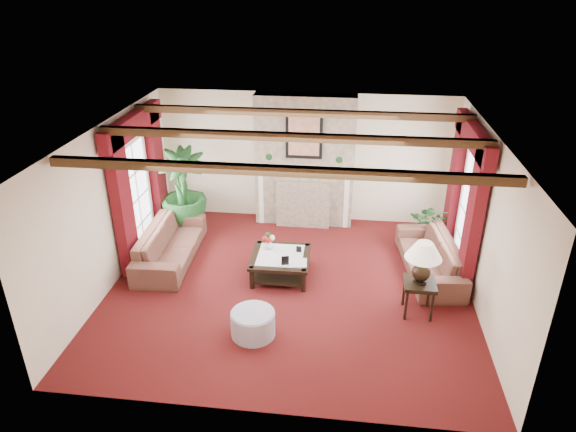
# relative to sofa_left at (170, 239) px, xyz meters

# --- Properties ---
(floor) EXTENTS (6.00, 6.00, 0.00)m
(floor) POSITION_rel_sofa_left_xyz_m (2.29, -0.65, -0.43)
(floor) COLOR #3D0C0B
(floor) RESTS_ON ground
(ceiling) EXTENTS (6.00, 6.00, 0.00)m
(ceiling) POSITION_rel_sofa_left_xyz_m (2.29, -0.65, 2.27)
(ceiling) COLOR white
(ceiling) RESTS_ON floor
(back_wall) EXTENTS (6.00, 0.02, 2.70)m
(back_wall) POSITION_rel_sofa_left_xyz_m (2.29, 2.10, 0.92)
(back_wall) COLOR beige
(back_wall) RESTS_ON ground
(left_wall) EXTENTS (0.02, 5.50, 2.70)m
(left_wall) POSITION_rel_sofa_left_xyz_m (-0.71, -0.65, 0.92)
(left_wall) COLOR beige
(left_wall) RESTS_ON ground
(right_wall) EXTENTS (0.02, 5.50, 2.70)m
(right_wall) POSITION_rel_sofa_left_xyz_m (5.29, -0.65, 0.92)
(right_wall) COLOR beige
(right_wall) RESTS_ON ground
(ceiling_beams) EXTENTS (6.00, 3.00, 0.12)m
(ceiling_beams) POSITION_rel_sofa_left_xyz_m (2.29, -0.65, 2.21)
(ceiling_beams) COLOR #362211
(ceiling_beams) RESTS_ON ceiling
(fireplace) EXTENTS (2.00, 0.52, 2.70)m
(fireplace) POSITION_rel_sofa_left_xyz_m (2.29, 1.90, 2.27)
(fireplace) COLOR tan
(fireplace) RESTS_ON ground
(french_door_left) EXTENTS (0.10, 1.10, 2.16)m
(french_door_left) POSITION_rel_sofa_left_xyz_m (-0.68, 0.35, 1.70)
(french_door_left) COLOR white
(french_door_left) RESTS_ON ground
(french_door_right) EXTENTS (0.10, 1.10, 2.16)m
(french_door_right) POSITION_rel_sofa_left_xyz_m (5.26, 0.35, 1.70)
(french_door_right) COLOR white
(french_door_right) RESTS_ON ground
(curtains_left) EXTENTS (0.20, 2.40, 2.55)m
(curtains_left) POSITION_rel_sofa_left_xyz_m (-0.57, 0.35, 2.12)
(curtains_left) COLOR #4B0A11
(curtains_left) RESTS_ON ground
(curtains_right) EXTENTS (0.20, 2.40, 2.55)m
(curtains_right) POSITION_rel_sofa_left_xyz_m (5.15, 0.35, 2.12)
(curtains_right) COLOR #4B0A11
(curtains_right) RESTS_ON ground
(sofa_left) EXTENTS (2.23, 0.81, 0.85)m
(sofa_left) POSITION_rel_sofa_left_xyz_m (0.00, 0.00, 0.00)
(sofa_left) COLOR #340E18
(sofa_left) RESTS_ON ground
(sofa_right) EXTENTS (2.23, 1.08, 0.82)m
(sofa_right) POSITION_rel_sofa_left_xyz_m (4.68, 0.14, -0.02)
(sofa_right) COLOR #340E18
(sofa_right) RESTS_ON ground
(potted_palm) EXTENTS (1.66, 2.11, 0.96)m
(potted_palm) POSITION_rel_sofa_left_xyz_m (-0.10, 1.22, 0.05)
(potted_palm) COLOR black
(potted_palm) RESTS_ON ground
(small_plant) EXTENTS (1.16, 1.21, 0.67)m
(small_plant) POSITION_rel_sofa_left_xyz_m (4.80, 1.20, -0.09)
(small_plant) COLOR black
(small_plant) RESTS_ON ground
(coffee_table) EXTENTS (1.02, 1.02, 0.41)m
(coffee_table) POSITION_rel_sofa_left_xyz_m (2.09, -0.32, -0.22)
(coffee_table) COLOR black
(coffee_table) RESTS_ON ground
(side_table) EXTENTS (0.55, 0.55, 0.57)m
(side_table) POSITION_rel_sofa_left_xyz_m (4.34, -1.12, -0.14)
(side_table) COLOR black
(side_table) RESTS_ON ground
(ottoman) EXTENTS (0.65, 0.65, 0.38)m
(ottoman) POSITION_rel_sofa_left_xyz_m (1.90, -1.95, -0.24)
(ottoman) COLOR gray
(ottoman) RESTS_ON ground
(table_lamp) EXTENTS (0.55, 0.55, 0.70)m
(table_lamp) POSITION_rel_sofa_left_xyz_m (4.34, -1.12, 0.50)
(table_lamp) COLOR black
(table_lamp) RESTS_ON side_table
(flower_vase) EXTENTS (0.19, 0.20, 0.17)m
(flower_vase) POSITION_rel_sofa_left_xyz_m (1.84, -0.11, 0.07)
(flower_vase) COLOR silver
(flower_vase) RESTS_ON coffee_table
(book) EXTENTS (0.22, 0.06, 0.30)m
(book) POSITION_rel_sofa_left_xyz_m (2.34, -0.56, 0.13)
(book) COLOR black
(book) RESTS_ON coffee_table
(photo_frame_a) EXTENTS (0.13, 0.06, 0.17)m
(photo_frame_a) POSITION_rel_sofa_left_xyz_m (2.21, -0.62, 0.07)
(photo_frame_a) COLOR black
(photo_frame_a) RESTS_ON coffee_table
(photo_frame_b) EXTENTS (0.09, 0.03, 0.12)m
(photo_frame_b) POSITION_rel_sofa_left_xyz_m (2.39, -0.17, 0.04)
(photo_frame_b) COLOR black
(photo_frame_b) RESTS_ON coffee_table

